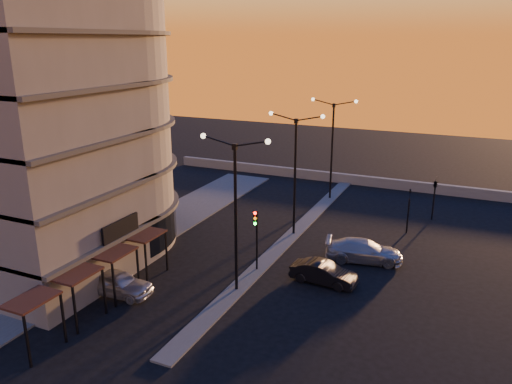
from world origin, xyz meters
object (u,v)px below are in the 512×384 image
object	(u,v)px
car_hatchback	(117,283)
car_wagon	(364,251)
traffic_light_main	(256,230)
car_sedan	(324,273)
streetlamp_mid	(295,165)

from	to	relation	value
car_hatchback	car_wagon	size ratio (longest dim) A/B	0.85
traffic_light_main	car_sedan	xyz separation A→B (m)	(4.51, 0.23, -2.20)
streetlamp_mid	car_wagon	world-z (taller)	streetlamp_mid
streetlamp_mid	car_wagon	bearing A→B (deg)	-23.15
car_sedan	car_wagon	size ratio (longest dim) A/B	0.80
streetlamp_mid	traffic_light_main	xyz separation A→B (m)	(0.00, -7.13, -2.70)
car_hatchback	car_wagon	world-z (taller)	car_hatchback
car_sedan	streetlamp_mid	bearing A→B (deg)	36.69
streetlamp_mid	car_hatchback	world-z (taller)	streetlamp_mid
car_sedan	car_wagon	xyz separation A→B (m)	(1.56, 4.30, 0.07)
car_sedan	car_wagon	distance (m)	4.57
car_hatchback	car_wagon	distance (m)	16.38
car_hatchback	car_wagon	bearing A→B (deg)	-52.78
car_hatchback	car_sedan	size ratio (longest dim) A/B	1.07
traffic_light_main	car_sedan	bearing A→B (deg)	2.98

